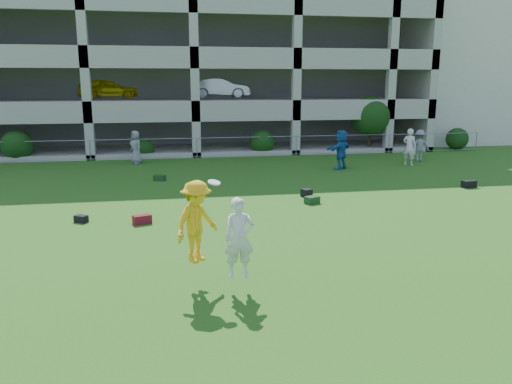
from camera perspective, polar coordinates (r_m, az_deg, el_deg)
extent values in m
plane|color=#235114|center=(11.21, -0.83, -10.45)|extent=(100.00, 100.00, 0.00)
cube|color=beige|center=(45.45, 23.37, 12.30)|extent=(16.00, 14.00, 10.00)
imported|color=gray|center=(27.94, -13.57, 5.01)|extent=(0.96, 1.04, 1.79)
imported|color=#22599D|center=(25.72, 9.70, 4.80)|extent=(1.84, 1.59, 2.01)
imported|color=silver|center=(27.80, 17.13, 4.94)|extent=(0.84, 0.84, 1.96)
imported|color=gray|center=(29.32, 18.18, 5.05)|extent=(1.22, 0.81, 1.77)
cube|color=maroon|center=(16.09, -12.88, -3.06)|extent=(0.62, 0.47, 0.28)
cube|color=black|center=(16.81, -19.36, -2.90)|extent=(0.47, 0.43, 0.22)
cube|color=#123316|center=(18.40, 6.42, -0.90)|extent=(0.60, 0.54, 0.26)
cube|color=black|center=(19.45, 5.80, -0.10)|extent=(0.45, 0.45, 0.30)
cube|color=black|center=(22.85, 23.15, 0.84)|extent=(0.64, 0.38, 0.30)
cube|color=#133518|center=(22.91, -10.97, 1.59)|extent=(0.58, 0.48, 0.25)
imported|color=#F8AF16|center=(10.75, -6.81, -3.38)|extent=(1.30, 1.27, 1.78)
imported|color=silver|center=(10.45, -1.93, -5.29)|extent=(0.63, 0.42, 1.71)
cylinder|color=white|center=(10.58, -4.81, 1.10)|extent=(0.28, 0.27, 0.12)
cube|color=#9E998C|center=(43.00, -8.10, 14.55)|extent=(30.00, 0.50, 12.00)
cube|color=#9E998C|center=(39.76, 14.80, 14.45)|extent=(0.50, 14.00, 12.00)
cube|color=#9E998C|center=(36.47, -7.42, 5.75)|extent=(30.00, 14.00, 0.30)
cube|color=#9E998C|center=(36.25, -7.56, 10.46)|extent=(30.00, 14.00, 0.30)
cube|color=#9E998C|center=(36.27, -7.69, 15.20)|extent=(30.00, 14.00, 0.30)
cube|color=#9E998C|center=(36.54, -7.84, 19.91)|extent=(30.00, 14.00, 0.30)
cube|color=#9E998C|center=(29.44, -6.90, 8.87)|extent=(30.00, 0.30, 0.90)
cube|color=#9E998C|center=(29.41, -7.05, 14.71)|extent=(30.00, 0.30, 0.90)
cube|color=#9E998C|center=(29.68, -7.22, 20.50)|extent=(30.00, 0.30, 0.90)
cube|color=#9E998C|center=(29.81, -19.10, 14.97)|extent=(0.50, 0.50, 12.00)
cube|color=#9E998C|center=(29.53, -7.09, 15.57)|extent=(0.50, 0.50, 12.00)
cube|color=#9E998C|center=(30.46, 4.69, 15.53)|extent=(0.50, 0.50, 12.00)
cube|color=#9E998C|center=(32.49, 15.34, 14.95)|extent=(0.50, 0.50, 12.00)
cube|color=#605E59|center=(38.26, -7.82, 14.83)|extent=(29.00, 9.00, 11.60)
imported|color=yellow|center=(34.39, -16.45, 11.32)|extent=(3.97, 1.82, 1.32)
imported|color=silver|center=(34.38, -4.05, 11.79)|extent=(4.14, 1.84, 1.32)
cylinder|color=gray|center=(29.75, -18.43, 4.58)|extent=(0.06, 0.06, 1.20)
cylinder|color=gray|center=(29.48, -6.78, 5.06)|extent=(0.06, 0.06, 1.20)
cylinder|color=gray|center=(30.41, 4.62, 5.34)|extent=(0.06, 0.06, 1.20)
cylinder|color=gray|center=(32.44, 14.98, 5.40)|extent=(0.06, 0.06, 1.20)
cylinder|color=gray|center=(35.38, 23.87, 5.32)|extent=(0.06, 0.06, 1.20)
cylinder|color=gray|center=(29.41, -6.81, 6.13)|extent=(36.00, 0.04, 0.04)
cylinder|color=gray|center=(29.55, -6.76, 4.07)|extent=(36.00, 0.04, 0.04)
sphere|color=#163D11|center=(31.14, -25.63, 4.84)|extent=(1.76, 1.76, 1.76)
sphere|color=#163D11|center=(30.06, -12.58, 4.90)|extent=(1.10, 1.10, 1.10)
sphere|color=#163D11|center=(30.53, 0.69, 5.73)|extent=(1.54, 1.54, 1.54)
cylinder|color=#382314|center=(32.72, 12.83, 6.24)|extent=(0.16, 0.16, 1.96)
sphere|color=#163D11|center=(32.61, 12.94, 8.44)|extent=(2.52, 2.52, 2.52)
sphere|color=#163D11|center=(35.33, 22.00, 5.66)|extent=(1.43, 1.43, 1.43)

